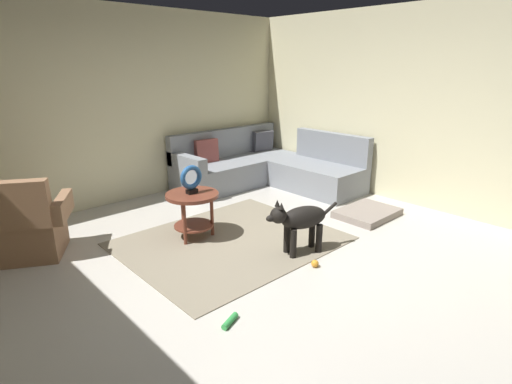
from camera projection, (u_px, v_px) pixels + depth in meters
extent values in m
cube|color=beige|center=(264.00, 272.00, 4.02)|extent=(6.00, 6.00, 0.10)
cube|color=beige|center=(119.00, 107.00, 5.65)|extent=(6.00, 0.12, 2.70)
cube|color=beige|center=(419.00, 108.00, 5.50)|extent=(0.12, 6.00, 2.70)
cube|color=gray|center=(231.00, 241.00, 4.59)|extent=(2.30, 1.90, 0.01)
cube|color=gray|center=(239.00, 171.00, 6.74)|extent=(2.20, 0.85, 0.42)
cube|color=gray|center=(225.00, 142.00, 6.85)|extent=(2.20, 0.14, 0.46)
cube|color=gray|center=(317.00, 177.00, 6.39)|extent=(0.85, 1.40, 0.42)
cube|color=gray|center=(332.00, 147.00, 6.49)|extent=(0.14, 1.40, 0.46)
cube|color=gray|center=(186.00, 162.00, 5.98)|extent=(0.16, 0.85, 0.22)
cube|color=#4C4C56|center=(263.00, 141.00, 7.25)|extent=(0.40, 0.22, 0.39)
cube|color=#994C47|center=(206.00, 151.00, 6.44)|extent=(0.40, 0.20, 0.39)
cube|color=#936B4C|center=(31.00, 237.00, 4.22)|extent=(0.82, 0.82, 0.40)
cube|color=#936B4C|center=(16.00, 205.00, 3.86)|extent=(0.59, 0.41, 0.48)
cube|color=#936B4C|center=(63.00, 207.00, 4.21)|extent=(0.38, 0.57, 0.22)
cylinder|color=brown|center=(192.00, 195.00, 4.54)|extent=(0.60, 0.60, 0.04)
cylinder|color=brown|center=(194.00, 225.00, 4.66)|extent=(0.45, 0.45, 0.02)
cylinder|color=brown|center=(183.00, 212.00, 4.78)|extent=(0.04, 0.04, 0.50)
cylinder|color=brown|center=(185.00, 224.00, 4.43)|extent=(0.04, 0.04, 0.50)
cylinder|color=brown|center=(212.00, 216.00, 4.67)|extent=(0.04, 0.04, 0.50)
cube|color=black|center=(192.00, 191.00, 4.53)|extent=(0.12, 0.08, 0.05)
torus|color=#265999|center=(191.00, 177.00, 4.48)|extent=(0.28, 0.06, 0.28)
cube|color=gray|center=(367.00, 213.00, 5.33)|extent=(0.80, 0.60, 0.09)
cylinder|color=black|center=(293.00, 244.00, 4.15)|extent=(0.07, 0.07, 0.32)
cylinder|color=black|center=(287.00, 239.00, 4.27)|extent=(0.07, 0.07, 0.32)
cylinder|color=black|center=(319.00, 239.00, 4.28)|extent=(0.07, 0.07, 0.32)
cylinder|color=black|center=(312.00, 234.00, 4.40)|extent=(0.07, 0.07, 0.32)
ellipsoid|color=black|center=(304.00, 217.00, 4.20)|extent=(0.56, 0.37, 0.24)
sphere|color=black|center=(278.00, 215.00, 4.06)|extent=(0.17, 0.17, 0.17)
ellipsoid|color=black|center=(271.00, 218.00, 4.04)|extent=(0.14, 0.10, 0.07)
cone|color=black|center=(281.00, 206.00, 3.99)|extent=(0.06, 0.06, 0.07)
cone|color=black|center=(277.00, 203.00, 4.07)|extent=(0.06, 0.06, 0.07)
cylinder|color=black|center=(329.00, 210.00, 4.31)|extent=(0.20, 0.10, 0.16)
sphere|color=orange|center=(315.00, 264.00, 4.00)|extent=(0.08, 0.08, 0.08)
cylinder|color=green|center=(230.00, 321.00, 3.13)|extent=(0.19, 0.12, 0.05)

